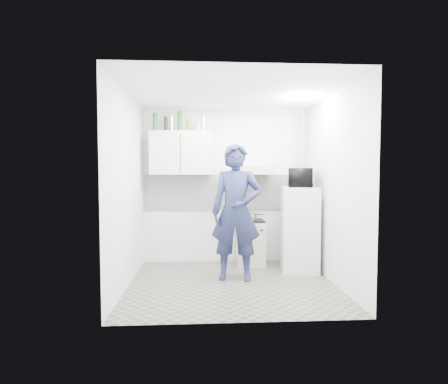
{
  "coord_description": "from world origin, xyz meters",
  "views": [
    {
      "loc": [
        -0.39,
        -4.7,
        1.51
      ],
      "look_at": [
        -0.09,
        0.3,
        1.25
      ],
      "focal_mm": 28.0,
      "sensor_mm": 36.0,
      "label": 1
    }
  ],
  "objects": [
    {
      "name": "pipe_b",
      "position": [
        1.18,
        1.17,
        1.3
      ],
      "size": [
        0.04,
        0.04,
        2.6
      ],
      "primitive_type": "cylinder",
      "color": "beige",
      "rests_on": "floor"
    },
    {
      "name": "stove_top",
      "position": [
        0.39,
        1.0,
        0.74
      ],
      "size": [
        0.43,
        0.43,
        0.03
      ],
      "primitive_type": "cube",
      "color": "black",
      "rests_on": "stove"
    },
    {
      "name": "bottle_c",
      "position": [
        -0.91,
        1.07,
        2.33
      ],
      "size": [
        0.06,
        0.06,
        0.25
      ],
      "primitive_type": "cylinder",
      "color": "silver",
      "rests_on": "upper_cabinet"
    },
    {
      "name": "range_hood",
      "position": [
        0.45,
        1.0,
        1.57
      ],
      "size": [
        0.6,
        0.5,
        0.14
      ],
      "primitive_type": "cube",
      "color": "beige",
      "rests_on": "wall_back"
    },
    {
      "name": "wall_back",
      "position": [
        0.0,
        1.25,
        1.3
      ],
      "size": [
        2.8,
        0.0,
        2.8
      ],
      "primitive_type": "plane",
      "rotation": [
        1.57,
        0.0,
        0.0
      ],
      "color": "silver",
      "rests_on": "floor"
    },
    {
      "name": "canister_b",
      "position": [
        -0.46,
        1.07,
        2.28
      ],
      "size": [
        0.08,
        0.08,
        0.15
      ],
      "primitive_type": "cylinder",
      "color": "#B2B7BC",
      "rests_on": "upper_cabinet"
    },
    {
      "name": "stove",
      "position": [
        0.39,
        1.0,
        0.36
      ],
      "size": [
        0.45,
        0.45,
        0.72
      ],
      "primitive_type": "cube",
      "color": "beige",
      "rests_on": "floor"
    },
    {
      "name": "backsplash",
      "position": [
        0.0,
        1.24,
        1.2
      ],
      "size": [
        2.74,
        0.03,
        0.6
      ],
      "primitive_type": "cube",
      "color": "white",
      "rests_on": "wall_back"
    },
    {
      "name": "floor",
      "position": [
        0.0,
        0.0,
        0.0
      ],
      "size": [
        2.8,
        2.8,
        0.0
      ],
      "primitive_type": "plane",
      "color": "#63625C",
      "rests_on": "ground"
    },
    {
      "name": "bottle_b",
      "position": [
        -1.0,
        1.07,
        2.32
      ],
      "size": [
        0.06,
        0.06,
        0.24
      ],
      "primitive_type": "cylinder",
      "color": "black",
      "rests_on": "upper_cabinet"
    },
    {
      "name": "microwave",
      "position": [
        1.1,
        0.58,
        1.45
      ],
      "size": [
        0.59,
        0.46,
        0.29
      ],
      "primitive_type": "imported",
      "rotation": [
        0.0,
        0.0,
        1.35
      ],
      "color": "black",
      "rests_on": "fridge"
    },
    {
      "name": "wall_left",
      "position": [
        -1.4,
        0.0,
        1.3
      ],
      "size": [
        0.0,
        2.6,
        2.6
      ],
      "primitive_type": "plane",
      "rotation": [
        1.57,
        0.0,
        1.57
      ],
      "color": "silver",
      "rests_on": "floor"
    },
    {
      "name": "person",
      "position": [
        0.08,
        0.23,
        0.97
      ],
      "size": [
        0.77,
        0.57,
        1.94
      ],
      "primitive_type": "imported",
      "rotation": [
        0.0,
        0.0,
        -0.16
      ],
      "color": "#1E2344",
      "rests_on": "floor"
    },
    {
      "name": "fridge",
      "position": [
        1.1,
        0.58,
        0.65
      ],
      "size": [
        0.61,
        0.61,
        1.31
      ],
      "primitive_type": "cube",
      "rotation": [
        0.0,
        0.0,
        -0.14
      ],
      "color": "silver",
      "rests_on": "floor"
    },
    {
      "name": "saucepan",
      "position": [
        0.39,
        1.01,
        0.8
      ],
      "size": [
        0.19,
        0.19,
        0.11
      ],
      "primitive_type": "cylinder",
      "color": "silver",
      "rests_on": "stove_top"
    },
    {
      "name": "pipe_a",
      "position": [
        1.3,
        1.17,
        1.3
      ],
      "size": [
        0.05,
        0.05,
        2.6
      ],
      "primitive_type": "cylinder",
      "color": "beige",
      "rests_on": "floor"
    },
    {
      "name": "bottle_a",
      "position": [
        -1.17,
        1.07,
        2.35
      ],
      "size": [
        0.07,
        0.07,
        0.3
      ],
      "primitive_type": "cylinder",
      "color": "#144C1E",
      "rests_on": "upper_cabinet"
    },
    {
      "name": "canister_a",
      "position": [
        -0.62,
        1.07,
        2.3
      ],
      "size": [
        0.08,
        0.08,
        0.2
      ],
      "primitive_type": "cylinder",
      "color": "brown",
      "rests_on": "upper_cabinet"
    },
    {
      "name": "wall_right",
      "position": [
        1.4,
        0.0,
        1.3
      ],
      "size": [
        0.0,
        2.6,
        2.6
      ],
      "primitive_type": "plane",
      "rotation": [
        1.57,
        0.0,
        -1.57
      ],
      "color": "silver",
      "rests_on": "floor"
    },
    {
      "name": "bottle_e",
      "position": [
        -0.38,
        1.07,
        2.33
      ],
      "size": [
        0.07,
        0.07,
        0.26
      ],
      "primitive_type": "cylinder",
      "color": "silver",
      "rests_on": "upper_cabinet"
    },
    {
      "name": "bottle_d",
      "position": [
        -0.77,
        1.07,
        2.37
      ],
      "size": [
        0.07,
        0.07,
        0.33
      ],
      "primitive_type": "cylinder",
      "color": "#144C1E",
      "rests_on": "upper_cabinet"
    },
    {
      "name": "ceiling_spot_fixture",
      "position": [
        1.0,
        0.2,
        2.57
      ],
      "size": [
        0.1,
        0.1,
        0.02
      ],
      "primitive_type": "cylinder",
      "color": "white",
      "rests_on": "ceiling"
    },
    {
      "name": "ceiling",
      "position": [
        0.0,
        0.0,
        2.6
      ],
      "size": [
        2.8,
        2.8,
        0.0
      ],
      "primitive_type": "plane",
      "color": "white",
      "rests_on": "wall_back"
    },
    {
      "name": "upper_cabinet",
      "position": [
        -0.75,
        1.07,
        1.85
      ],
      "size": [
        1.0,
        0.35,
        0.7
      ],
      "primitive_type": "cube",
      "color": "silver",
      "rests_on": "wall_back"
    }
  ]
}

